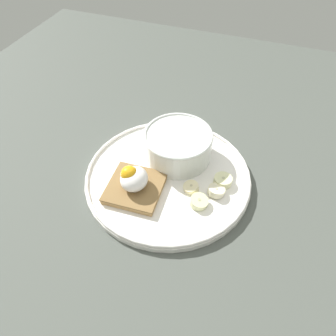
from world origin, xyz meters
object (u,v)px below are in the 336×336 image
object	(u,v)px
banana_slice_right	(223,180)
toast_slice	(135,187)
poached_egg	(133,178)
banana_slice_front	(216,191)
oatmeal_bowl	(177,145)
banana_slice_left	(191,187)
banana_slice_back	(199,202)

from	to	relation	value
banana_slice_right	toast_slice	bearing A→B (deg)	115.93
poached_egg	banana_slice_front	distance (cm)	14.17
banana_slice_front	oatmeal_bowl	bearing A→B (deg)	55.61
oatmeal_bowl	poached_egg	xyz separation A→B (cm)	(-10.36, 4.12, 0.30)
banana_slice_left	banana_slice_back	xyz separation A→B (cm)	(-2.49, -2.12, 0.07)
banana_slice_left	banana_slice_right	bearing A→B (deg)	-54.66
oatmeal_bowl	banana_slice_right	distance (cm)	10.64
banana_slice_back	poached_egg	bearing A→B (deg)	94.15
banana_slice_right	banana_slice_front	bearing A→B (deg)	169.08
oatmeal_bowl	banana_slice_right	bearing A→B (deg)	-110.73
oatmeal_bowl	toast_slice	size ratio (longest dim) A/B	1.30
banana_slice_left	poached_egg	bearing A→B (deg)	109.89
banana_slice_back	banana_slice_right	xyz separation A→B (cm)	(5.85, -2.62, -0.01)
toast_slice	poached_egg	bearing A→B (deg)	90.90
oatmeal_bowl	banana_slice_front	world-z (taller)	oatmeal_bowl
toast_slice	banana_slice_front	world-z (taller)	banana_slice_front
oatmeal_bowl	banana_slice_left	distance (cm)	8.92
oatmeal_bowl	banana_slice_front	xyz separation A→B (cm)	(-6.33, -9.24, -2.12)
oatmeal_bowl	poached_egg	distance (cm)	11.15
toast_slice	banana_slice_back	size ratio (longest dim) A/B	2.77
toast_slice	banana_slice_right	size ratio (longest dim) A/B	2.25
toast_slice	banana_slice_left	world-z (taller)	banana_slice_left
banana_slice_right	oatmeal_bowl	bearing A→B (deg)	69.27
banana_slice_right	banana_slice_left	bearing A→B (deg)	125.34
banana_slice_back	banana_slice_left	bearing A→B (deg)	40.45
banana_slice_front	banana_slice_left	size ratio (longest dim) A/B	1.07
banana_slice_front	banana_slice_back	world-z (taller)	same
banana_slice_back	toast_slice	bearing A→B (deg)	94.20
toast_slice	banana_slice_left	size ratio (longest dim) A/B	2.62
poached_egg	banana_slice_right	world-z (taller)	poached_egg
oatmeal_bowl	banana_slice_right	size ratio (longest dim) A/B	2.93
banana_slice_back	banana_slice_front	bearing A→B (deg)	-33.29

